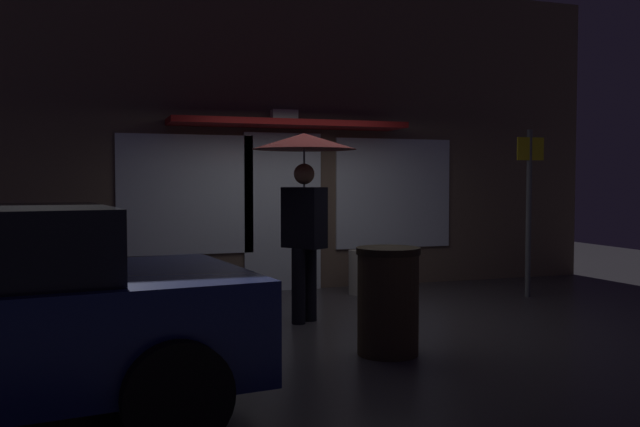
{
  "coord_description": "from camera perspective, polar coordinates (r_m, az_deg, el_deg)",
  "views": [
    {
      "loc": [
        -2.53,
        -6.98,
        1.53
      ],
      "look_at": [
        -0.18,
        0.01,
        1.18
      ],
      "focal_mm": 38.24,
      "sensor_mm": 36.0,
      "label": 1
    }
  ],
  "objects": [
    {
      "name": "ground_plane",
      "position": [
        7.58,
        1.34,
        -8.92
      ],
      "size": [
        18.0,
        18.0,
        0.0
      ],
      "primitive_type": "plane",
      "color": "#38353A"
    },
    {
      "name": "building_facade",
      "position": [
        9.68,
        -3.38,
        6.45
      ],
      "size": [
        9.88,
        1.0,
        4.36
      ],
      "color": "brown",
      "rests_on": "ground"
    },
    {
      "name": "person_with_umbrella",
      "position": [
        7.32,
        -1.34,
        3.3
      ],
      "size": [
        1.13,
        1.13,
        2.04
      ],
      "rotation": [
        0.0,
        0.0,
        2.17
      ],
      "color": "black",
      "rests_on": "ground"
    },
    {
      "name": "street_sign_post",
      "position": [
        9.36,
        17.09,
        0.93
      ],
      "size": [
        0.4,
        0.07,
        2.2
      ],
      "color": "#595B60",
      "rests_on": "ground"
    },
    {
      "name": "sidewalk_bollard",
      "position": [
        9.24,
        3.21,
        -4.93
      ],
      "size": [
        0.26,
        0.26,
        0.6
      ],
      "primitive_type": "cylinder",
      "color": "#9E998E",
      "rests_on": "ground"
    },
    {
      "name": "trash_bin",
      "position": [
        6.08,
        5.71,
        -7.26
      ],
      "size": [
        0.57,
        0.57,
        0.95
      ],
      "color": "#473823",
      "rests_on": "ground"
    }
  ]
}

